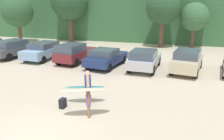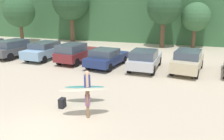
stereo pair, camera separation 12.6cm
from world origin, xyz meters
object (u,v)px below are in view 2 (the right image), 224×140
at_px(parked_car_maroon, 75,53).
at_px(person_adult, 87,85).
at_px(parked_car_silver, 145,59).
at_px(parked_car_dark_gray, 16,48).
at_px(parked_car_sky_blue, 46,50).
at_px(person_child, 88,103).
at_px(surfboard_teal, 85,87).
at_px(parked_car_navy, 106,57).
at_px(surfboard_cream, 84,90).
at_px(backpack_dropped, 62,103).
at_px(parked_car_champagne, 188,61).

height_order(parked_car_maroon, person_adult, parked_car_maroon).
bearing_deg(parked_car_silver, person_adult, 169.04).
height_order(parked_car_dark_gray, parked_car_sky_blue, parked_car_dark_gray).
bearing_deg(parked_car_sky_blue, person_child, -136.30).
xyz_separation_m(parked_car_sky_blue, surfboard_teal, (7.35, -7.57, -0.00)).
distance_m(parked_car_navy, surfboard_cream, 8.27).
distance_m(parked_car_sky_blue, parked_car_navy, 6.13).
bearing_deg(parked_car_dark_gray, parked_car_maroon, -82.88).
distance_m(parked_car_sky_blue, backpack_dropped, 10.69).
xyz_separation_m(parked_car_sky_blue, parked_car_silver, (9.07, -0.77, -0.01)).
height_order(parked_car_sky_blue, surfboard_cream, parked_car_sky_blue).
bearing_deg(surfboard_cream, parked_car_navy, -102.48).
height_order(person_adult, backpack_dropped, person_adult).
height_order(parked_car_sky_blue, parked_car_champagne, parked_car_champagne).
bearing_deg(parked_car_silver, parked_car_champagne, -81.43).
bearing_deg(parked_car_silver, parked_car_navy, 93.76).
relative_size(parked_car_dark_gray, surfboard_teal, 2.46).
height_order(parked_car_silver, person_child, parked_car_silver).
bearing_deg(parked_car_dark_gray, person_child, -118.37).
xyz_separation_m(parked_car_sky_blue, person_child, (8.07, -8.83, -0.17)).
xyz_separation_m(parked_car_maroon, backpack_dropped, (3.43, -7.94, -0.63)).
relative_size(parked_car_navy, parked_car_champagne, 0.98).
bearing_deg(parked_car_maroon, parked_car_champagne, -84.65).
distance_m(parked_car_dark_gray, parked_car_champagne, 15.17).
bearing_deg(parked_car_silver, surfboard_cream, 174.32).
relative_size(person_adult, backpack_dropped, 3.61).
relative_size(person_child, surfboard_cream, 0.55).
height_order(surfboard_teal, surfboard_cream, surfboard_cream).
relative_size(parked_car_dark_gray, parked_car_champagne, 1.06).
relative_size(parked_car_sky_blue, parked_car_navy, 1.07).
height_order(surfboard_teal, backpack_dropped, surfboard_teal).
distance_m(parked_car_silver, surfboard_cream, 8.21).
distance_m(parked_car_sky_blue, parked_car_silver, 9.10).
distance_m(parked_car_dark_gray, surfboard_teal, 12.76).
bearing_deg(backpack_dropped, parked_car_maroon, 113.35).
distance_m(parked_car_navy, parked_car_champagne, 6.02).
bearing_deg(surfboard_teal, person_child, 100.30).
bearing_deg(parked_car_silver, parked_car_maroon, 89.16).
height_order(parked_car_dark_gray, person_adult, parked_car_dark_gray).
xyz_separation_m(parked_car_maroon, parked_car_navy, (2.91, -0.39, -0.12)).
relative_size(parked_car_maroon, surfboard_teal, 2.17).
xyz_separation_m(parked_car_dark_gray, surfboard_cream, (11.06, -8.65, 0.37)).
xyz_separation_m(parked_car_maroon, parked_car_champagne, (8.91, 0.05, -0.03)).
bearing_deg(backpack_dropped, person_adult, 42.54).
distance_m(parked_car_maroon, person_child, 9.70).
distance_m(parked_car_maroon, parked_car_champagne, 8.91).
height_order(parked_car_dark_gray, surfboard_cream, parked_car_dark_gray).
height_order(parked_car_dark_gray, parked_car_silver, parked_car_dark_gray).
height_order(parked_car_navy, person_child, parked_car_navy).
distance_m(parked_car_maroon, parked_car_navy, 2.94).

